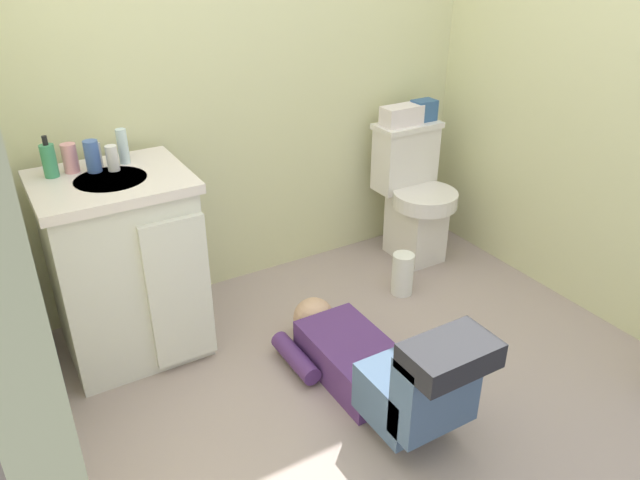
{
  "coord_description": "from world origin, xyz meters",
  "views": [
    {
      "loc": [
        -1.23,
        -1.63,
        1.72
      ],
      "look_at": [
        0.01,
        0.45,
        0.45
      ],
      "focal_mm": 34.35,
      "sensor_mm": 36.0,
      "label": 1
    }
  ],
  "objects_px": {
    "toilet": "(413,194)",
    "bottle_blue": "(92,156)",
    "toiletry_bag": "(424,110)",
    "person_plumber": "(379,366)",
    "soap_dispenser": "(49,160)",
    "bottle_clear": "(123,146)",
    "faucet": "(99,155)",
    "bottle_pink": "(70,158)",
    "vanity_cabinet": "(126,266)",
    "bottle_white": "(112,158)",
    "paper_towel_roll": "(403,274)",
    "tissue_box": "(402,115)"
  },
  "relations": [
    {
      "from": "vanity_cabinet",
      "to": "bottle_clear",
      "type": "height_order",
      "value": "bottle_clear"
    },
    {
      "from": "toilet",
      "to": "vanity_cabinet",
      "type": "distance_m",
      "value": 1.6
    },
    {
      "from": "bottle_pink",
      "to": "person_plumber",
      "type": "bearing_deg",
      "value": -49.75
    },
    {
      "from": "bottle_blue",
      "to": "bottle_clear",
      "type": "relative_size",
      "value": 0.88
    },
    {
      "from": "bottle_blue",
      "to": "soap_dispenser",
      "type": "bearing_deg",
      "value": 169.48
    },
    {
      "from": "vanity_cabinet",
      "to": "bottle_blue",
      "type": "distance_m",
      "value": 0.48
    },
    {
      "from": "bottle_blue",
      "to": "person_plumber",
      "type": "bearing_deg",
      "value": -51.34
    },
    {
      "from": "person_plumber",
      "to": "bottle_clear",
      "type": "bearing_deg",
      "value": 122.58
    },
    {
      "from": "toiletry_bag",
      "to": "bottle_blue",
      "type": "height_order",
      "value": "bottle_blue"
    },
    {
      "from": "toiletry_bag",
      "to": "bottle_white",
      "type": "relative_size",
      "value": 1.2
    },
    {
      "from": "bottle_white",
      "to": "bottle_clear",
      "type": "xyz_separation_m",
      "value": [
        0.06,
        0.06,
        0.02
      ]
    },
    {
      "from": "toiletry_bag",
      "to": "tissue_box",
      "type": "bearing_deg",
      "value": 180.0
    },
    {
      "from": "bottle_pink",
      "to": "paper_towel_roll",
      "type": "xyz_separation_m",
      "value": [
        1.41,
        -0.39,
        -0.77
      ]
    },
    {
      "from": "person_plumber",
      "to": "bottle_clear",
      "type": "distance_m",
      "value": 1.37
    },
    {
      "from": "toilet",
      "to": "soap_dispenser",
      "type": "bearing_deg",
      "value": 178.07
    },
    {
      "from": "toiletry_bag",
      "to": "bottle_white",
      "type": "bearing_deg",
      "value": -177.04
    },
    {
      "from": "toiletry_bag",
      "to": "toilet",
      "type": "bearing_deg",
      "value": -139.23
    },
    {
      "from": "faucet",
      "to": "person_plumber",
      "type": "height_order",
      "value": "faucet"
    },
    {
      "from": "tissue_box",
      "to": "bottle_pink",
      "type": "distance_m",
      "value": 1.67
    },
    {
      "from": "bottle_pink",
      "to": "soap_dispenser",
      "type": "bearing_deg",
      "value": -171.65
    },
    {
      "from": "bottle_pink",
      "to": "bottle_white",
      "type": "height_order",
      "value": "bottle_pink"
    },
    {
      "from": "toilet",
      "to": "vanity_cabinet",
      "type": "height_order",
      "value": "vanity_cabinet"
    },
    {
      "from": "bottle_white",
      "to": "tissue_box",
      "type": "bearing_deg",
      "value": 3.26
    },
    {
      "from": "person_plumber",
      "to": "toilet",
      "type": "bearing_deg",
      "value": 46.12
    },
    {
      "from": "faucet",
      "to": "person_plumber",
      "type": "bearing_deg",
      "value": -53.98
    },
    {
      "from": "vanity_cabinet",
      "to": "bottle_blue",
      "type": "relative_size",
      "value": 6.4
    },
    {
      "from": "faucet",
      "to": "paper_towel_roll",
      "type": "distance_m",
      "value": 1.56
    },
    {
      "from": "toiletry_bag",
      "to": "paper_towel_roll",
      "type": "distance_m",
      "value": 0.9
    },
    {
      "from": "paper_towel_roll",
      "to": "soap_dispenser",
      "type": "bearing_deg",
      "value": 165.72
    },
    {
      "from": "bottle_clear",
      "to": "vanity_cabinet",
      "type": "bearing_deg",
      "value": -125.66
    },
    {
      "from": "vanity_cabinet",
      "to": "bottle_pink",
      "type": "height_order",
      "value": "bottle_pink"
    },
    {
      "from": "faucet",
      "to": "toiletry_bag",
      "type": "xyz_separation_m",
      "value": [
        1.71,
        0.01,
        -0.06
      ]
    },
    {
      "from": "tissue_box",
      "to": "bottle_white",
      "type": "height_order",
      "value": "bottle_white"
    },
    {
      "from": "person_plumber",
      "to": "tissue_box",
      "type": "distance_m",
      "value": 1.45
    },
    {
      "from": "tissue_box",
      "to": "toiletry_bag",
      "type": "xyz_separation_m",
      "value": [
        0.15,
        0.0,
        0.01
      ]
    },
    {
      "from": "bottle_blue",
      "to": "bottle_clear",
      "type": "height_order",
      "value": "bottle_clear"
    },
    {
      "from": "toiletry_bag",
      "to": "bottle_blue",
      "type": "distance_m",
      "value": 1.74
    },
    {
      "from": "vanity_cabinet",
      "to": "bottle_white",
      "type": "xyz_separation_m",
      "value": [
        0.03,
        0.07,
        0.45
      ]
    },
    {
      "from": "person_plumber",
      "to": "soap_dispenser",
      "type": "xyz_separation_m",
      "value": [
        -0.91,
        0.97,
        0.71
      ]
    },
    {
      "from": "faucet",
      "to": "soap_dispenser",
      "type": "distance_m",
      "value": 0.19
    },
    {
      "from": "toiletry_bag",
      "to": "paper_towel_roll",
      "type": "height_order",
      "value": "toiletry_bag"
    },
    {
      "from": "toilet",
      "to": "bottle_blue",
      "type": "relative_size",
      "value": 5.85
    },
    {
      "from": "toilet",
      "to": "paper_towel_roll",
      "type": "height_order",
      "value": "toilet"
    },
    {
      "from": "bottle_clear",
      "to": "paper_towel_roll",
      "type": "xyz_separation_m",
      "value": [
        1.2,
        -0.38,
        -0.78
      ]
    },
    {
      "from": "toilet",
      "to": "soap_dispenser",
      "type": "height_order",
      "value": "soap_dispenser"
    },
    {
      "from": "bottle_white",
      "to": "bottle_pink",
      "type": "bearing_deg",
      "value": 155.36
    },
    {
      "from": "soap_dispenser",
      "to": "bottle_clear",
      "type": "distance_m",
      "value": 0.29
    },
    {
      "from": "faucet",
      "to": "soap_dispenser",
      "type": "height_order",
      "value": "soap_dispenser"
    },
    {
      "from": "toilet",
      "to": "person_plumber",
      "type": "distance_m",
      "value": 1.28
    },
    {
      "from": "bottle_blue",
      "to": "paper_towel_roll",
      "type": "bearing_deg",
      "value": -14.71
    }
  ]
}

